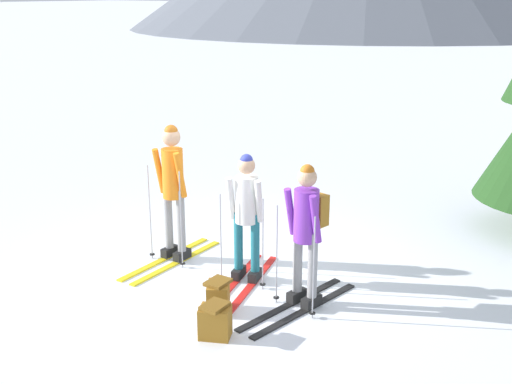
{
  "coord_description": "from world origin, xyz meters",
  "views": [
    {
      "loc": [
        4.18,
        -6.09,
        3.45
      ],
      "look_at": [
        0.1,
        0.34,
        1.05
      ],
      "focal_mm": 44.58,
      "sensor_mm": 36.0,
      "label": 1
    }
  ],
  "objects_px": {
    "backpack_on_snow_front": "(218,296)",
    "backpack_on_snow_beside": "(215,321)",
    "skier_in_white": "(246,214)",
    "skier_in_purple": "(307,228)",
    "skier_in_orange": "(173,186)"
  },
  "relations": [
    {
      "from": "backpack_on_snow_front",
      "to": "backpack_on_snow_beside",
      "type": "xyz_separation_m",
      "value": [
        0.3,
        -0.47,
        0.0
      ]
    },
    {
      "from": "backpack_on_snow_beside",
      "to": "backpack_on_snow_front",
      "type": "bearing_deg",
      "value": 122.23
    },
    {
      "from": "backpack_on_snow_front",
      "to": "backpack_on_snow_beside",
      "type": "bearing_deg",
      "value": -57.77
    },
    {
      "from": "skier_in_white",
      "to": "backpack_on_snow_front",
      "type": "height_order",
      "value": "skier_in_white"
    },
    {
      "from": "skier_in_purple",
      "to": "backpack_on_snow_front",
      "type": "distance_m",
      "value": 1.25
    },
    {
      "from": "skier_in_orange",
      "to": "backpack_on_snow_front",
      "type": "xyz_separation_m",
      "value": [
        1.35,
        -0.89,
        -0.84
      ]
    },
    {
      "from": "skier_in_purple",
      "to": "backpack_on_snow_beside",
      "type": "relative_size",
      "value": 4.61
    },
    {
      "from": "skier_in_white",
      "to": "backpack_on_snow_beside",
      "type": "xyz_separation_m",
      "value": [
        0.48,
        -1.33,
        -0.69
      ]
    },
    {
      "from": "skier_in_orange",
      "to": "backpack_on_snow_front",
      "type": "height_order",
      "value": "skier_in_orange"
    },
    {
      "from": "skier_in_orange",
      "to": "skier_in_purple",
      "type": "bearing_deg",
      "value": -6.07
    },
    {
      "from": "skier_in_white",
      "to": "backpack_on_snow_front",
      "type": "xyz_separation_m",
      "value": [
        0.18,
        -0.85,
        -0.69
      ]
    },
    {
      "from": "skier_in_orange",
      "to": "skier_in_white",
      "type": "height_order",
      "value": "skier_in_orange"
    },
    {
      "from": "backpack_on_snow_beside",
      "to": "skier_in_orange",
      "type": "bearing_deg",
      "value": 140.37
    },
    {
      "from": "skier_in_purple",
      "to": "backpack_on_snow_beside",
      "type": "bearing_deg",
      "value": -111.29
    },
    {
      "from": "skier_in_white",
      "to": "skier_in_purple",
      "type": "distance_m",
      "value": 0.94
    }
  ]
}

